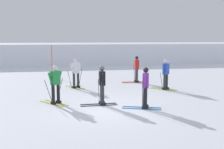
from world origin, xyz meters
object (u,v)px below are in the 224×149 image
object	(u,v)px
skier_blue	(166,73)
skier_black	(102,84)
skier_white	(76,72)
skier_green	(55,83)
skier_red	(136,68)
trail_marker_pole	(52,61)
skier_purple	(145,87)

from	to	relation	value
skier_blue	skier_black	size ratio (longest dim) A/B	1.00
skier_white	skier_blue	bearing A→B (deg)	-14.72
skier_green	skier_red	world-z (taller)	same
skier_green	trail_marker_pole	bearing A→B (deg)	93.88
skier_green	skier_red	bearing A→B (deg)	45.03
skier_blue	skier_purple	distance (m)	4.33
skier_black	skier_blue	bearing A→B (deg)	35.28
skier_red	trail_marker_pole	world-z (taller)	trail_marker_pole
skier_blue	skier_white	xyz separation A→B (m)	(-4.92, 1.29, 0.00)
skier_white	trail_marker_pole	world-z (taller)	trail_marker_pole
skier_red	skier_purple	distance (m)	6.47
skier_purple	trail_marker_pole	bearing A→B (deg)	114.03
skier_white	trail_marker_pole	xyz separation A→B (m)	(-1.56, 4.47, 0.26)
skier_white	skier_purple	distance (m)	5.64
skier_red	skier_purple	world-z (taller)	same
skier_white	trail_marker_pole	bearing A→B (deg)	109.28
skier_blue	skier_white	bearing A→B (deg)	165.28
skier_blue	skier_black	bearing A→B (deg)	-144.72
skier_white	skier_purple	bearing A→B (deg)	-61.98
skier_black	skier_purple	xyz separation A→B (m)	(1.68, -0.89, 0.00)
skier_red	skier_white	bearing A→B (deg)	-160.92
skier_blue	trail_marker_pole	xyz separation A→B (m)	(-6.48, 5.76, 0.26)
skier_white	skier_green	bearing A→B (deg)	-105.75
skier_blue	trail_marker_pole	size ratio (longest dim) A/B	0.73
skier_green	skier_black	distance (m)	2.04
trail_marker_pole	skier_green	bearing A→B (deg)	-86.12
skier_green	skier_blue	bearing A→B (deg)	21.24
skier_purple	trail_marker_pole	xyz separation A→B (m)	(-4.21, 9.44, 0.26)
skier_red	skier_blue	bearing A→B (deg)	-69.81
skier_black	trail_marker_pole	world-z (taller)	trail_marker_pole
skier_green	skier_white	xyz separation A→B (m)	(1.02, 3.60, 0.00)
skier_red	skier_purple	bearing A→B (deg)	-101.52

